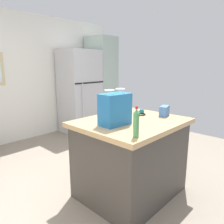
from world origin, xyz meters
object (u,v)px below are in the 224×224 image
object	(u,v)px
bottle	(136,123)
tall_cabinet	(102,83)
kitchen_island	(131,157)
shopping_bag	(115,109)
ear_defenders	(140,113)
small_box	(164,111)
refrigerator	(80,92)

from	to	relation	value
bottle	tall_cabinet	bearing A→B (deg)	50.89
kitchen_island	bottle	size ratio (longest dim) A/B	4.32
shopping_bag	ear_defenders	xyz separation A→B (m)	(0.55, 0.09, -0.14)
bottle	shopping_bag	bearing A→B (deg)	67.43
kitchen_island	shopping_bag	size ratio (longest dim) A/B	3.16
kitchen_island	tall_cabinet	world-z (taller)	tall_cabinet
bottle	small_box	bearing A→B (deg)	14.94
kitchen_island	small_box	distance (m)	0.69
small_box	bottle	world-z (taller)	bottle
kitchen_island	shopping_bag	bearing A→B (deg)	178.09
kitchen_island	small_box	bearing A→B (deg)	-19.62
small_box	ear_defenders	size ratio (longest dim) A/B	0.89
shopping_bag	bottle	xyz separation A→B (m)	(-0.17, -0.40, -0.04)
small_box	bottle	bearing A→B (deg)	-165.06
kitchen_island	refrigerator	xyz separation A→B (m)	(1.16, 2.40, 0.46)
bottle	ear_defenders	world-z (taller)	bottle
refrigerator	ear_defenders	bearing A→B (deg)	-110.80
refrigerator	bottle	world-z (taller)	refrigerator
kitchen_island	small_box	size ratio (longest dim) A/B	6.75
tall_cabinet	small_box	bearing A→B (deg)	-118.65
tall_cabinet	shopping_bag	bearing A→B (deg)	-131.32
refrigerator	tall_cabinet	bearing A→B (deg)	0.02
shopping_bag	bottle	world-z (taller)	shopping_bag
refrigerator	bottle	xyz separation A→B (m)	(-1.59, -2.79, 0.11)
refrigerator	tall_cabinet	size ratio (longest dim) A/B	0.85
bottle	kitchen_island	bearing A→B (deg)	42.30
kitchen_island	tall_cabinet	distance (m)	3.09
refrigerator	ear_defenders	world-z (taller)	refrigerator
small_box	bottle	distance (m)	0.90
tall_cabinet	bottle	distance (m)	3.60
ear_defenders	small_box	bearing A→B (deg)	-58.69
ear_defenders	bottle	bearing A→B (deg)	-145.76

